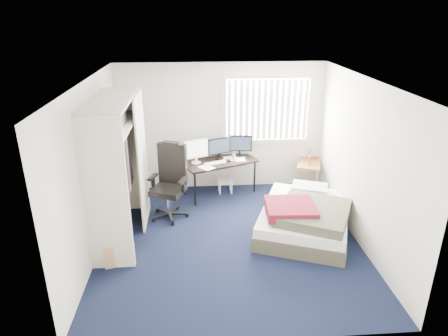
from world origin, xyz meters
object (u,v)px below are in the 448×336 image
at_px(desk, 219,158).
at_px(nightstand, 309,164).
at_px(office_chair, 170,189).
at_px(bed, 305,217).

distance_m(desk, nightstand, 1.82).
distance_m(desk, office_chair, 1.26).
xyz_separation_m(office_chair, bed, (2.21, -0.74, -0.24)).
xyz_separation_m(desk, bed, (1.30, -1.58, -0.46)).
xyz_separation_m(office_chair, nightstand, (2.71, 0.94, 0.02)).
xyz_separation_m(desk, nightstand, (1.81, 0.09, -0.20)).
xyz_separation_m(nightstand, bed, (-0.51, -1.68, -0.26)).
distance_m(desk, bed, 2.10).
bearing_deg(office_chair, nightstand, 19.09).
xyz_separation_m(desk, office_chair, (-0.91, -0.84, -0.22)).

